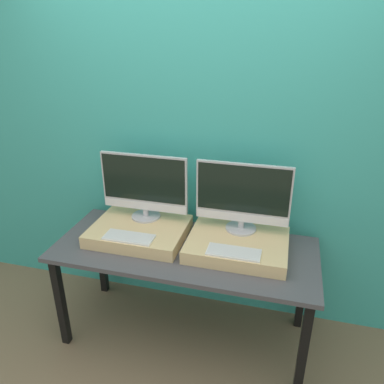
# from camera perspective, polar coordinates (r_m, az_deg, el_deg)

# --- Properties ---
(ground_plane) EXTENTS (12.00, 12.00, 0.00)m
(ground_plane) POSITION_cam_1_polar(r_m,az_deg,el_deg) (2.63, -3.28, -25.69)
(ground_plane) COLOR #756047
(wall_back) EXTENTS (8.00, 0.04, 2.60)m
(wall_back) POSITION_cam_1_polar(r_m,az_deg,el_deg) (2.53, 1.37, 7.86)
(wall_back) COLOR teal
(wall_back) RESTS_ON ground_plane
(workbench) EXTENTS (1.66, 0.69, 0.71)m
(workbench) POSITION_cam_1_polar(r_m,az_deg,el_deg) (2.45, -1.12, -9.91)
(workbench) COLOR #47474C
(workbench) RESTS_ON ground_plane
(wooden_riser_left) EXTENTS (0.61, 0.48, 0.08)m
(wooden_riser_left) POSITION_cam_1_polar(r_m,az_deg,el_deg) (2.53, -8.03, -5.92)
(wooden_riser_left) COLOR #D6B77F
(wooden_riser_left) RESTS_ON workbench
(monitor_left) EXTENTS (0.59, 0.20, 0.45)m
(monitor_left) POSITION_cam_1_polar(r_m,az_deg,el_deg) (2.51, -7.29, 0.99)
(monitor_left) COLOR #B2B2B7
(monitor_left) RESTS_ON wooden_riser_left
(keyboard_left) EXTENTS (0.31, 0.13, 0.01)m
(keyboard_left) POSITION_cam_1_polar(r_m,az_deg,el_deg) (2.37, -9.60, -6.79)
(keyboard_left) COLOR silver
(keyboard_left) RESTS_ON wooden_riser_left
(wooden_riser_right) EXTENTS (0.61, 0.48, 0.08)m
(wooden_riser_right) POSITION_cam_1_polar(r_m,az_deg,el_deg) (2.37, 6.95, -7.97)
(wooden_riser_right) COLOR #D6B77F
(wooden_riser_right) RESTS_ON workbench
(monitor_right) EXTENTS (0.59, 0.20, 0.45)m
(monitor_right) POSITION_cam_1_polar(r_m,az_deg,el_deg) (2.36, 7.74, -0.62)
(monitor_right) COLOR #B2B2B7
(monitor_right) RESTS_ON wooden_riser_right
(keyboard_right) EXTENTS (0.31, 0.13, 0.01)m
(keyboard_right) POSITION_cam_1_polar(r_m,az_deg,el_deg) (2.21, 6.37, -9.09)
(keyboard_right) COLOR silver
(keyboard_right) RESTS_ON wooden_riser_right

